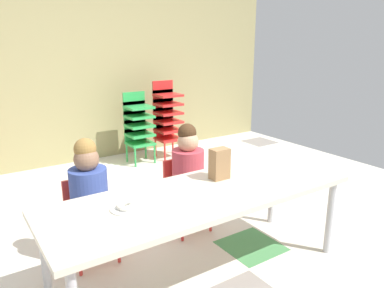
# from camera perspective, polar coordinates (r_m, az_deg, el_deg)

# --- Properties ---
(ground_plane) EXTENTS (6.15, 4.94, 0.02)m
(ground_plane) POSITION_cam_1_polar(r_m,az_deg,el_deg) (3.13, -2.97, -14.39)
(ground_plane) COLOR silver
(back_wall) EXTENTS (6.15, 0.10, 2.40)m
(back_wall) POSITION_cam_1_polar(r_m,az_deg,el_deg) (5.01, -18.14, 10.82)
(back_wall) COLOR tan
(back_wall) RESTS_ON ground_plane
(craft_table) EXTENTS (2.06, 0.71, 0.61)m
(craft_table) POSITION_cam_1_polar(r_m,az_deg,el_deg) (2.43, 1.76, -8.40)
(craft_table) COLOR beige
(craft_table) RESTS_ON ground_plane
(seated_child_near_camera) EXTENTS (0.32, 0.32, 0.92)m
(seated_child_near_camera) POSITION_cam_1_polar(r_m,az_deg,el_deg) (2.69, -15.67, -6.81)
(seated_child_near_camera) COLOR red
(seated_child_near_camera) RESTS_ON ground_plane
(seated_child_middle_seat) EXTENTS (0.33, 0.33, 0.92)m
(seated_child_middle_seat) POSITION_cam_1_polar(r_m,az_deg,el_deg) (3.02, -0.71, -3.72)
(seated_child_middle_seat) COLOR red
(seated_child_middle_seat) RESTS_ON ground_plane
(kid_chair_green_stack) EXTENTS (0.32, 0.30, 0.92)m
(kid_chair_green_stack) POSITION_cam_1_polar(r_m,az_deg,el_deg) (4.86, -8.31, 3.13)
(kid_chair_green_stack) COLOR green
(kid_chair_green_stack) RESTS_ON ground_plane
(kid_chair_red_stack) EXTENTS (0.32, 0.30, 1.04)m
(kid_chair_red_stack) POSITION_cam_1_polar(r_m,az_deg,el_deg) (5.05, -3.90, 4.41)
(kid_chair_red_stack) COLOR red
(kid_chair_red_stack) RESTS_ON ground_plane
(paper_bag_brown) EXTENTS (0.13, 0.09, 0.22)m
(paper_bag_brown) POSITION_cam_1_polar(r_m,az_deg,el_deg) (2.60, 4.26, -3.06)
(paper_bag_brown) COLOR #9E754C
(paper_bag_brown) RESTS_ON craft_table
(paper_plate_near_edge) EXTENTS (0.18, 0.18, 0.01)m
(paper_plate_near_edge) POSITION_cam_1_polar(r_m,az_deg,el_deg) (2.20, -10.16, -9.79)
(paper_plate_near_edge) COLOR white
(paper_plate_near_edge) RESTS_ON craft_table
(donut_powdered_on_plate) EXTENTS (0.11, 0.11, 0.03)m
(donut_powdered_on_plate) POSITION_cam_1_polar(r_m,az_deg,el_deg) (2.19, -10.19, -9.33)
(donut_powdered_on_plate) COLOR white
(donut_powdered_on_plate) RESTS_ON craft_table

